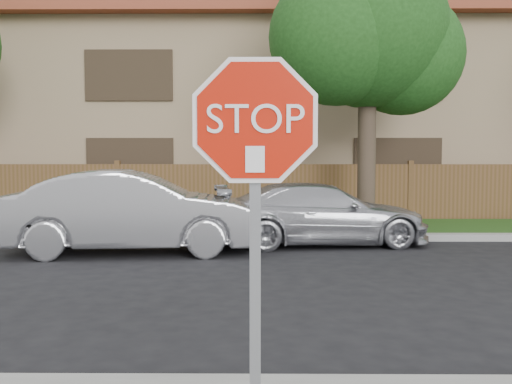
{
  "coord_description": "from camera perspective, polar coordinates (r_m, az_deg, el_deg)",
  "views": [
    {
      "loc": [
        -0.07,
        -4.92,
        1.98
      ],
      "look_at": [
        -0.1,
        -0.9,
        1.7
      ],
      "focal_mm": 42.0,
      "sensor_mm": 36.0,
      "label": 1
    }
  ],
  "objects": [
    {
      "name": "grass_strip",
      "position": [
        14.85,
        0.77,
        -3.43
      ],
      "size": [
        70.0,
        3.0,
        0.12
      ],
      "primitive_type": "cube",
      "color": "#1E4714",
      "rests_on": "ground"
    },
    {
      "name": "tree_mid",
      "position": [
        15.0,
        10.8,
        15.05
      ],
      "size": [
        4.8,
        3.9,
        7.35
      ],
      "color": "#382B21",
      "rests_on": "ground"
    },
    {
      "name": "sedan_right",
      "position": [
        12.61,
        6.25,
        -2.1
      ],
      "size": [
        4.63,
        2.31,
        1.29
      ],
      "primitive_type": "imported",
      "rotation": [
        0.0,
        0.0,
        1.68
      ],
      "color": "silver",
      "rests_on": "ground"
    },
    {
      "name": "stop_sign",
      "position": [
        3.44,
        -0.09,
        1.48
      ],
      "size": [
        1.01,
        0.13,
        2.55
      ],
      "color": "gray",
      "rests_on": "sidewalk_near"
    },
    {
      "name": "apartment_building",
      "position": [
        21.97,
        0.69,
        8.04
      ],
      "size": [
        35.2,
        9.2,
        7.2
      ],
      "color": "#9C8260",
      "rests_on": "ground"
    },
    {
      "name": "far_curb",
      "position": [
        13.21,
        0.8,
        -4.3
      ],
      "size": [
        70.0,
        0.3,
        0.15
      ],
      "primitive_type": "cube",
      "color": "gray",
      "rests_on": "ground"
    },
    {
      "name": "sedan_left",
      "position": [
        11.73,
        -11.63,
        -1.87
      ],
      "size": [
        4.99,
        2.14,
        1.6
      ],
      "primitive_type": "imported",
      "rotation": [
        0.0,
        0.0,
        1.67
      ],
      "color": "#B0B0B5",
      "rests_on": "ground"
    },
    {
      "name": "fence",
      "position": [
        16.36,
        0.74,
        -0.14
      ],
      "size": [
        70.0,
        0.12,
        1.6
      ],
      "primitive_type": "cube",
      "color": "#52391D",
      "rests_on": "ground"
    }
  ]
}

